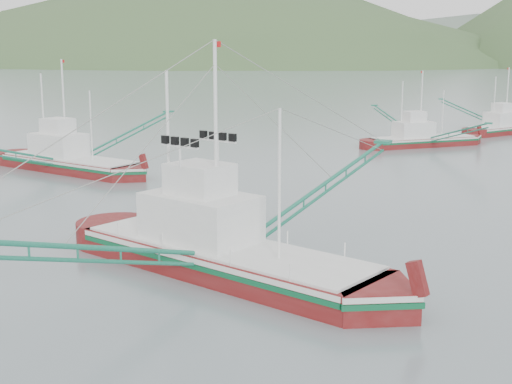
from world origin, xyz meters
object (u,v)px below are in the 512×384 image
at_px(main_boat, 223,226).
at_px(bg_boat_extra, 507,118).
at_px(bg_boat_far, 423,129).
at_px(bg_boat_left, 69,150).

relative_size(main_boat, bg_boat_extra, 1.52).
height_order(main_boat, bg_boat_far, main_boat).
height_order(bg_boat_far, bg_boat_extra, same).
distance_m(main_boat, bg_boat_far, 47.31).
bearing_deg(bg_boat_extra, bg_boat_left, 175.86).
xyz_separation_m(main_boat, bg_boat_left, (-23.90, 20.34, -0.46)).
bearing_deg(main_boat, bg_boat_extra, 99.14).
bearing_deg(bg_boat_extra, main_boat, -154.43).
distance_m(main_boat, bg_boat_left, 31.39).
distance_m(bg_boat_far, bg_boat_left, 37.04).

